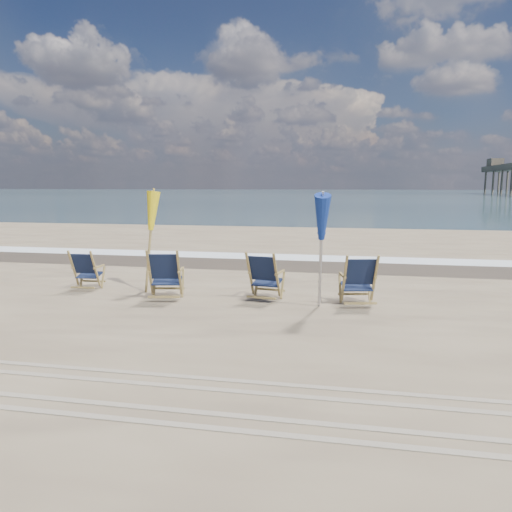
{
  "coord_description": "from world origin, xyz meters",
  "views": [
    {
      "loc": [
        2.02,
        -7.8,
        2.36
      ],
      "look_at": [
        0.0,
        2.2,
        0.9
      ],
      "focal_mm": 35.0,
      "sensor_mm": 36.0,
      "label": 1
    }
  ],
  "objects_px": {
    "beach_chair_2": "(277,277)",
    "umbrella_yellow": "(149,216)",
    "beach_chair_1": "(179,275)",
    "umbrella_blue": "(321,217)",
    "beach_chair_3": "(375,280)",
    "beach_chair_0": "(95,271)"
  },
  "relations": [
    {
      "from": "beach_chair_2",
      "to": "beach_chair_3",
      "type": "bearing_deg",
      "value": -171.49
    },
    {
      "from": "beach_chair_1",
      "to": "umbrella_yellow",
      "type": "distance_m",
      "value": 1.67
    },
    {
      "from": "beach_chair_2",
      "to": "umbrella_yellow",
      "type": "xyz_separation_m",
      "value": [
        -2.93,
        0.49,
        1.16
      ]
    },
    {
      "from": "beach_chair_3",
      "to": "umbrella_yellow",
      "type": "height_order",
      "value": "umbrella_yellow"
    },
    {
      "from": "beach_chair_0",
      "to": "beach_chair_2",
      "type": "xyz_separation_m",
      "value": [
        4.14,
        -0.28,
        0.05
      ]
    },
    {
      "from": "beach_chair_0",
      "to": "umbrella_yellow",
      "type": "distance_m",
      "value": 1.73
    },
    {
      "from": "beach_chair_1",
      "to": "umbrella_blue",
      "type": "distance_m",
      "value": 3.14
    },
    {
      "from": "beach_chair_3",
      "to": "beach_chair_1",
      "type": "bearing_deg",
      "value": -8.77
    },
    {
      "from": "beach_chair_1",
      "to": "umbrella_yellow",
      "type": "relative_size",
      "value": 0.49
    },
    {
      "from": "beach_chair_1",
      "to": "beach_chair_3",
      "type": "height_order",
      "value": "beach_chair_1"
    },
    {
      "from": "beach_chair_1",
      "to": "beach_chair_3",
      "type": "xyz_separation_m",
      "value": [
        3.89,
        0.25,
        -0.01
      ]
    },
    {
      "from": "beach_chair_1",
      "to": "umbrella_yellow",
      "type": "bearing_deg",
      "value": -49.3
    },
    {
      "from": "beach_chair_0",
      "to": "beach_chair_2",
      "type": "bearing_deg",
      "value": 172.8
    },
    {
      "from": "beach_chair_1",
      "to": "beach_chair_0",
      "type": "bearing_deg",
      "value": -25.26
    },
    {
      "from": "beach_chair_2",
      "to": "umbrella_yellow",
      "type": "height_order",
      "value": "umbrella_yellow"
    },
    {
      "from": "beach_chair_2",
      "to": "umbrella_blue",
      "type": "height_order",
      "value": "umbrella_blue"
    },
    {
      "from": "beach_chair_2",
      "to": "umbrella_yellow",
      "type": "distance_m",
      "value": 3.19
    },
    {
      "from": "beach_chair_2",
      "to": "beach_chair_3",
      "type": "distance_m",
      "value": 1.92
    },
    {
      "from": "beach_chair_0",
      "to": "umbrella_blue",
      "type": "relative_size",
      "value": 0.4
    },
    {
      "from": "beach_chair_2",
      "to": "beach_chair_3",
      "type": "xyz_separation_m",
      "value": [
        1.92,
        -0.01,
        0.01
      ]
    },
    {
      "from": "beach_chair_3",
      "to": "umbrella_blue",
      "type": "relative_size",
      "value": 0.46
    },
    {
      "from": "beach_chair_2",
      "to": "umbrella_yellow",
      "type": "relative_size",
      "value": 0.47
    }
  ]
}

